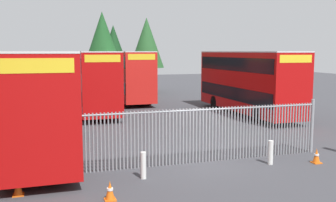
% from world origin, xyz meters
% --- Properties ---
extents(ground_plane, '(100.00, 100.00, 0.00)m').
position_xyz_m(ground_plane, '(0.00, 8.00, 0.00)').
color(ground_plane, '#3D3D42').
extents(palisade_fence, '(13.56, 0.14, 2.35)m').
position_xyz_m(palisade_fence, '(-1.36, 0.00, 1.18)').
color(palisade_fence, gray).
rests_on(palisade_fence, ground).
extents(double_decker_bus_near_gate, '(2.54, 10.81, 4.42)m').
position_xyz_m(double_decker_bus_near_gate, '(-5.98, 3.35, 2.42)').
color(double_decker_bus_near_gate, '#B70C0C').
rests_on(double_decker_bus_near_gate, ground).
extents(double_decker_bus_behind_fence_left, '(2.54, 10.81, 4.42)m').
position_xyz_m(double_decker_bus_behind_fence_left, '(7.87, 10.23, 2.42)').
color(double_decker_bus_behind_fence_left, '#B70C0C').
rests_on(double_decker_bus_behind_fence_left, ground).
extents(double_decker_bus_behind_fence_right, '(2.54, 10.81, 4.42)m').
position_xyz_m(double_decker_bus_behind_fence_right, '(-2.36, 14.69, 2.42)').
color(double_decker_bus_behind_fence_right, '#B70C0C').
rests_on(double_decker_bus_behind_fence_right, ground).
extents(double_decker_bus_far_back, '(2.54, 10.81, 4.42)m').
position_xyz_m(double_decker_bus_far_back, '(1.46, 20.44, 2.42)').
color(double_decker_bus_far_back, red).
rests_on(double_decker_bus_far_back, ground).
extents(bollard_near_left, '(0.20, 0.20, 0.95)m').
position_xyz_m(bollard_near_left, '(-2.61, -1.29, 0.47)').
color(bollard_near_left, silver).
rests_on(bollard_near_left, ground).
extents(bollard_center_front, '(0.20, 0.20, 0.95)m').
position_xyz_m(bollard_center_front, '(2.59, -1.11, 0.47)').
color(bollard_center_front, silver).
rests_on(bollard_center_front, ground).
extents(traffic_cone_by_gate, '(0.34, 0.34, 0.59)m').
position_xyz_m(traffic_cone_by_gate, '(4.42, -1.54, 0.29)').
color(traffic_cone_by_gate, orange).
rests_on(traffic_cone_by_gate, ground).
extents(traffic_cone_mid_forecourt, '(0.34, 0.34, 0.59)m').
position_xyz_m(traffic_cone_mid_forecourt, '(-4.06, -2.94, 0.29)').
color(traffic_cone_mid_forecourt, orange).
rests_on(traffic_cone_mid_forecourt, ground).
extents(traffic_cone_near_kerb, '(0.34, 0.34, 0.59)m').
position_xyz_m(traffic_cone_near_kerb, '(-6.69, -1.68, 0.29)').
color(traffic_cone_near_kerb, orange).
rests_on(traffic_cone_near_kerb, ground).
extents(tree_tall_back, '(3.73, 3.73, 8.01)m').
position_xyz_m(tree_tall_back, '(5.07, 27.20, 5.32)').
color(tree_tall_back, '#4C3823').
rests_on(tree_tall_back, ground).
extents(tree_short_side, '(3.58, 3.58, 7.15)m').
position_xyz_m(tree_short_side, '(1.48, 27.24, 4.57)').
color(tree_short_side, '#4C3823').
rests_on(tree_short_side, ground).
extents(tree_mid_row, '(4.23, 4.23, 8.35)m').
position_xyz_m(tree_mid_row, '(0.10, 25.66, 5.32)').
color(tree_mid_row, '#4C3823').
rests_on(tree_mid_row, ground).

